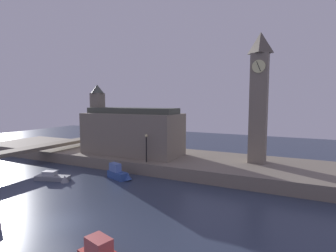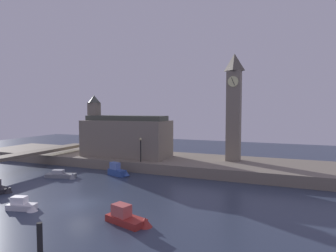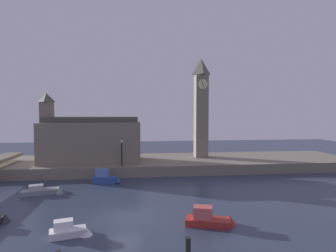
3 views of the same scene
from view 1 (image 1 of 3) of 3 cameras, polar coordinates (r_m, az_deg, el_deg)
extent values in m
plane|color=#2D384C|center=(23.35, -22.23, -18.58)|extent=(120.00, 120.00, 0.00)
cube|color=slate|center=(38.60, 0.71, -7.41)|extent=(70.00, 12.00, 1.50)
cube|color=slate|center=(35.55, 18.67, 3.46)|extent=(2.04, 2.04, 13.57)
cylinder|color=beige|center=(34.70, 18.69, 11.92)|extent=(1.55, 0.12, 1.55)
cube|color=black|center=(34.63, 18.67, 11.93)|extent=(0.53, 0.04, 1.17)
pyramid|color=#554E43|center=(36.22, 19.08, 16.36)|extent=(2.25, 2.25, 2.61)
cube|color=slate|center=(39.75, -7.58, -1.62)|extent=(14.46, 6.18, 5.96)
cube|color=slate|center=(43.48, -14.64, 0.85)|extent=(1.66, 1.66, 8.97)
pyramid|color=#474C42|center=(43.38, -14.80, 7.63)|extent=(1.82, 1.82, 1.31)
cube|color=#42473D|center=(39.48, -7.64, 3.26)|extent=(13.74, 3.71, 0.80)
cylinder|color=black|center=(34.36, -4.62, -5.02)|extent=(0.16, 0.16, 3.22)
sphere|color=#F2E099|center=(34.08, -4.64, -2.06)|extent=(0.36, 0.36, 0.36)
cube|color=gray|center=(34.94, -23.28, -10.08)|extent=(4.18, 2.45, 0.51)
cube|color=#A8ADB2|center=(35.16, -23.83, -9.15)|extent=(1.68, 1.32, 0.50)
cone|color=gray|center=(33.49, -21.04, -10.63)|extent=(1.49, 1.49, 0.99)
cube|color=#2D4C93|center=(33.17, -10.64, -10.22)|extent=(3.10, 1.99, 0.88)
cube|color=#5B7AC1|center=(33.13, -11.16, -8.59)|extent=(1.69, 1.22, 0.98)
cone|color=#2D4C93|center=(32.33, -8.55, -10.52)|extent=(1.26, 1.26, 0.73)
cube|color=#CC5651|center=(17.28, -14.48, -23.45)|extent=(1.70, 1.39, 0.98)
camera|label=2|loc=(8.63, -167.40, -5.30)|focal=30.28mm
camera|label=3|loc=(18.32, -97.49, -1.26)|focal=30.01mm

